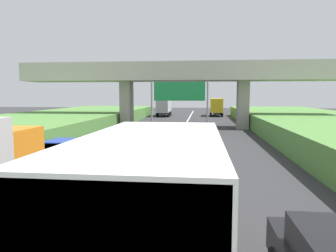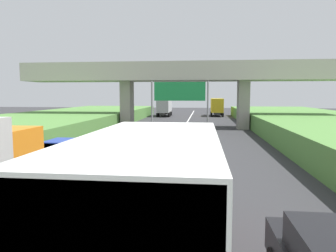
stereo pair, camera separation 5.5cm
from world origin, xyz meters
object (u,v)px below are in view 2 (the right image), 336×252
object	(u,v)px
construction_barrel_3	(93,140)
truck_red	(157,204)
speed_limit_sign	(16,145)
construction_barrel_2	(62,152)
construction_barrel_1	(15,172)
construction_barrel_4	(111,132)
truck_silver	(165,106)
overhead_highway_sign	(180,95)
construction_barrel_5	(125,127)
car_blue	(64,155)
truck_yellow	(217,106)

from	to	relation	value
construction_barrel_3	truck_red	bearing A→B (deg)	-66.12
speed_limit_sign	construction_barrel_2	distance (m)	3.91
construction_barrel_1	construction_barrel_4	distance (m)	15.96
construction_barrel_4	truck_silver	bearing A→B (deg)	87.02
construction_barrel_3	construction_barrel_4	bearing A→B (deg)	91.08
overhead_highway_sign	speed_limit_sign	size ratio (longest dim) A/B	2.64
truck_silver	construction_barrel_3	size ratio (longest dim) A/B	8.11
speed_limit_sign	truck_silver	distance (m)	44.24
speed_limit_sign	truck_silver	bearing A→B (deg)	86.97
truck_red	construction_barrel_4	xyz separation A→B (m)	(-8.11, 23.42, -1.47)
truck_silver	truck_red	bearing A→B (deg)	-82.98
construction_barrel_2	construction_barrel_5	xyz separation A→B (m)	(0.09, 15.96, 0.00)
truck_red	construction_barrel_5	xyz separation A→B (m)	(-8.07, 28.74, -1.47)
construction_barrel_5	construction_barrel_1	bearing A→B (deg)	-89.70
car_blue	construction_barrel_5	size ratio (longest dim) A/B	4.56
construction_barrel_2	construction_barrel_4	xyz separation A→B (m)	(0.05, 10.64, 0.00)
construction_barrel_1	construction_barrel_4	bearing A→B (deg)	90.56
truck_yellow	construction_barrel_2	size ratio (longest dim) A/B	8.11
truck_red	speed_limit_sign	bearing A→B (deg)	134.43
construction_barrel_1	car_blue	bearing A→B (deg)	59.16
truck_silver	construction_barrel_4	bearing A→B (deg)	-92.98
overhead_highway_sign	speed_limit_sign	bearing A→B (deg)	-114.46
construction_barrel_1	construction_barrel_4	size ratio (longest dim) A/B	1.00
overhead_highway_sign	construction_barrel_1	distance (m)	19.36
construction_barrel_1	construction_barrel_4	xyz separation A→B (m)	(-0.16, 15.96, 0.00)
construction_barrel_3	truck_silver	bearing A→B (deg)	87.63
construction_barrel_4	speed_limit_sign	bearing A→B (deg)	-93.14
overhead_highway_sign	truck_yellow	bearing A→B (deg)	80.40
construction_barrel_5	construction_barrel_3	bearing A→B (deg)	-89.71
truck_yellow	construction_barrel_5	size ratio (longest dim) A/B	8.11
speed_limit_sign	truck_red	distance (m)	12.72
truck_red	construction_barrel_4	bearing A→B (deg)	109.11
construction_barrel_2	construction_barrel_5	world-z (taller)	same
overhead_highway_sign	truck_red	distance (m)	25.48
truck_silver	construction_barrel_5	size ratio (longest dim) A/B	8.11
truck_red	construction_barrel_5	size ratio (longest dim) A/B	8.11
truck_silver	speed_limit_sign	bearing A→B (deg)	-93.03
overhead_highway_sign	construction_barrel_5	xyz separation A→B (m)	(-6.57, 3.40, -3.65)
truck_red	car_blue	size ratio (longest dim) A/B	1.78
truck_red	truck_yellow	world-z (taller)	same
speed_limit_sign	construction_barrel_2	world-z (taller)	speed_limit_sign
truck_yellow	construction_barrel_4	distance (m)	33.70
truck_silver	construction_barrel_1	distance (m)	45.84
construction_barrel_2	construction_barrel_3	bearing A→B (deg)	88.43
construction_barrel_5	truck_yellow	bearing A→B (deg)	66.20
speed_limit_sign	car_blue	size ratio (longest dim) A/B	0.54
speed_limit_sign	construction_barrel_2	size ratio (longest dim) A/B	2.48
construction_barrel_2	construction_barrel_4	bearing A→B (deg)	89.75
construction_barrel_2	truck_red	bearing A→B (deg)	-57.45
truck_yellow	truck_silver	size ratio (longest dim) A/B	1.00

